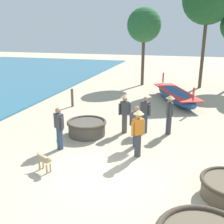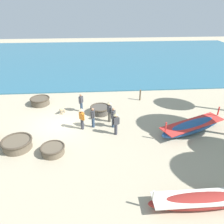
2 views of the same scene
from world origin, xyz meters
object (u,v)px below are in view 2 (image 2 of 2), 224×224
at_px(fisherman_standing_right, 81,102).
at_px(dog, 62,110).
at_px(long_boat_blue_hull, 192,126).
at_px(fisherman_standing_left, 116,122).
at_px(long_boat_ochre_hull, 202,201).
at_px(fisherman_with_hat, 82,117).
at_px(coracle_far_left, 53,150).
at_px(coracle_nearest, 40,101).
at_px(fisherman_by_coracle, 93,117).
at_px(coracle_center, 17,144).
at_px(coracle_far_right, 100,110).
at_px(mooring_post_shoreline, 140,95).
at_px(fisherman_hauling, 113,117).
at_px(fisherman_crouching, 109,110).

xyz_separation_m(fisherman_standing_right, dog, (0.29, -1.58, -0.46)).
bearing_deg(dog, long_boat_blue_hull, 70.50).
xyz_separation_m(fisherman_standing_right, fisherman_standing_left, (3.69, 2.56, 0.12)).
relative_size(long_boat_ochre_hull, fisherman_with_hat, 2.98).
distance_m(coracle_far_left, fisherman_standing_left, 4.48).
bearing_deg(coracle_nearest, fisherman_by_coracle, 48.20).
xyz_separation_m(coracle_nearest, coracle_center, (6.45, -0.05, -0.00)).
bearing_deg(coracle_far_right, dog, -92.77).
relative_size(coracle_nearest, fisherman_by_coracle, 1.09).
bearing_deg(coracle_far_right, mooring_post_shoreline, 121.76).
bearing_deg(fisherman_hauling, coracle_far_right, -158.38).
bearing_deg(long_boat_blue_hull, coracle_center, -84.53).
xyz_separation_m(long_boat_blue_hull, long_boat_ochre_hull, (6.20, -2.08, -0.07)).
bearing_deg(coracle_far_left, coracle_center, -106.86).
xyz_separation_m(long_boat_ochre_hull, fisherman_crouching, (-8.01, -3.71, 0.63)).
bearing_deg(fisherman_standing_right, long_boat_blue_hull, 65.28).
bearing_deg(dog, mooring_post_shoreline, 107.55).
relative_size(fisherman_by_coracle, dog, 2.44).
distance_m(coracle_center, fisherman_hauling, 6.62).
distance_m(coracle_far_right, fisherman_crouching, 1.71).
distance_m(coracle_far_right, fisherman_hauling, 2.49).
bearing_deg(long_boat_ochre_hull, fisherman_hauling, -154.08).
height_order(coracle_center, fisherman_crouching, fisherman_crouching).
distance_m(coracle_nearest, mooring_post_shoreline, 9.08).
bearing_deg(long_boat_blue_hull, fisherman_hauling, -99.99).
xyz_separation_m(fisherman_by_coracle, fisherman_crouching, (-0.73, 1.25, 0.12)).
bearing_deg(coracle_center, coracle_nearest, 179.59).
xyz_separation_m(coracle_center, fisherman_crouching, (-2.94, 6.03, 0.61)).
xyz_separation_m(coracle_far_left, long_boat_blue_hull, (-1.84, 9.49, 0.12)).
height_order(long_boat_ochre_hull, dog, long_boat_ochre_hull).
height_order(coracle_center, fisherman_standing_right, fisherman_standing_right).
bearing_deg(fisherman_standing_left, long_boat_blue_hull, 89.97).
bearing_deg(fisherman_crouching, fisherman_standing_right, -130.21).
distance_m(long_boat_blue_hull, fisherman_crouching, 6.09).
distance_m(fisherman_with_hat, mooring_post_shoreline, 6.96).
xyz_separation_m(coracle_far_right, long_boat_ochre_hull, (9.45, 4.39, -0.00)).
height_order(fisherman_hauling, fisherman_standing_left, fisherman_standing_left).
xyz_separation_m(coracle_far_left, mooring_post_shoreline, (-7.41, 6.79, 0.23)).
relative_size(fisherman_with_hat, mooring_post_shoreline, 1.63).
xyz_separation_m(long_boat_blue_hull, mooring_post_shoreline, (-5.58, -2.70, 0.11)).
bearing_deg(coracle_nearest, coracle_far_left, 17.68).
height_order(long_boat_ochre_hull, fisherman_with_hat, fisherman_with_hat).
xyz_separation_m(fisherman_standing_right, fisherman_with_hat, (2.82, 0.20, 0.12)).
height_order(long_boat_ochre_hull, fisherman_by_coracle, fisherman_by_coracle).
height_order(coracle_nearest, fisherman_standing_right, fisherman_standing_right).
xyz_separation_m(fisherman_crouching, fisherman_with_hat, (0.94, -2.03, 0.00)).
bearing_deg(fisherman_hauling, fisherman_crouching, -165.12).
height_order(long_boat_blue_hull, fisherman_by_coracle, fisherman_by_coracle).
bearing_deg(fisherman_standing_right, fisherman_standing_left, 34.75).
relative_size(long_boat_ochre_hull, mooring_post_shoreline, 4.86).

